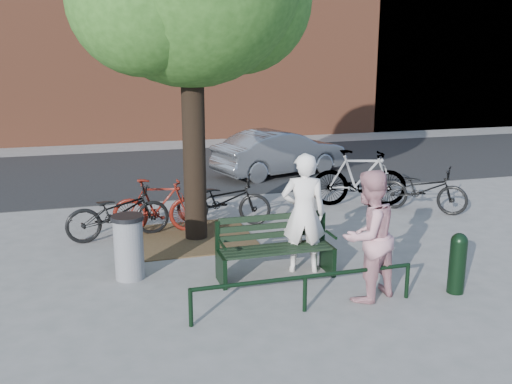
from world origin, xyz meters
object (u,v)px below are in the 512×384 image
object	(u,v)px
park_bench	(274,246)
bicycle_c	(224,200)
person_left	(304,213)
litter_bin	(129,247)
parked_car	(280,152)
person_right	(368,236)
bollard	(458,261)

from	to	relation	value
park_bench	bicycle_c	xyz separation A→B (m)	(-0.12, 2.83, 0.01)
person_left	bicycle_c	distance (m)	2.85
litter_bin	parked_car	distance (m)	7.89
person_right	litter_bin	distance (m)	3.49
bollard	parked_car	distance (m)	8.27
bollard	parked_car	world-z (taller)	parked_car
litter_bin	parked_car	size ratio (longest dim) A/B	0.26
parked_car	bollard	bearing A→B (deg)	161.48
bollard	bicycle_c	world-z (taller)	bicycle_c
bollard	litter_bin	world-z (taller)	litter_bin
person_right	person_left	bearing A→B (deg)	-91.06
bicycle_c	litter_bin	bearing A→B (deg)	158.87
park_bench	litter_bin	bearing A→B (deg)	166.08
bollard	bicycle_c	bearing A→B (deg)	119.87
parked_car	bicycle_c	bearing A→B (deg)	130.91
bicycle_c	parked_car	size ratio (longest dim) A/B	0.49
person_left	person_right	xyz separation A→B (m)	(0.46, -1.20, -0.02)
park_bench	litter_bin	xyz separation A→B (m)	(-2.10, 0.52, 0.02)
park_bench	person_right	world-z (taller)	person_right
park_bench	person_left	size ratio (longest dim) A/B	0.94
park_bench	bicycle_c	world-z (taller)	same
person_left	park_bench	bearing A→B (deg)	25.14
litter_bin	bicycle_c	bearing A→B (deg)	49.30
park_bench	person_right	xyz separation A→B (m)	(0.95, -1.13, 0.42)
bicycle_c	bollard	bearing A→B (deg)	-130.56
person_right	parked_car	xyz separation A→B (m)	(1.50, 8.09, -0.28)
person_right	parked_car	bearing A→B (deg)	-122.74
litter_bin	person_right	bearing A→B (deg)	-28.40
park_bench	litter_bin	distance (m)	2.17
park_bench	person_left	world-z (taller)	person_left
person_left	litter_bin	size ratio (longest dim) A/B	1.90
bicycle_c	parked_car	xyz separation A→B (m)	(2.57, 4.13, 0.13)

